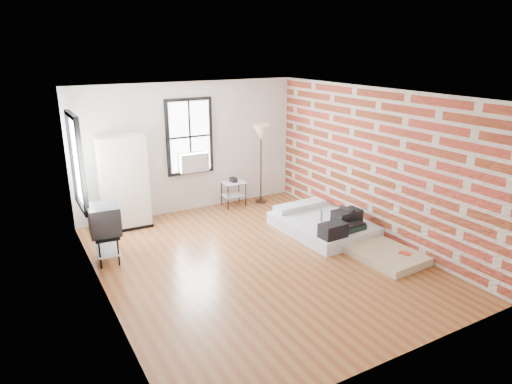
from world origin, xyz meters
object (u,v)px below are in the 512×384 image
wardrobe (124,183)px  side_table (234,187)px  mattress_bare (367,244)px  tv_stand (105,221)px  mattress_main (323,224)px  floor_lamp (261,136)px

wardrobe → side_table: wardrobe is taller
mattress_bare → tv_stand: (-4.13, 1.89, 0.59)m
mattress_main → floor_lamp: 2.60m
side_table → tv_stand: 3.44m
mattress_bare → wardrobe: size_ratio=0.98×
mattress_main → mattress_bare: 1.08m
wardrobe → side_table: size_ratio=2.79×
mattress_main → tv_stand: bearing=165.7°
mattress_main → wardrobe: size_ratio=1.05×
mattress_main → side_table: (-0.84, 2.25, 0.28)m
floor_lamp → mattress_main: bearing=-85.8°
mattress_main → floor_lamp: (-0.16, 2.18, 1.41)m
floor_lamp → wardrobe: bearing=180.0°
mattress_bare → side_table: (-1.01, 3.31, 0.34)m
floor_lamp → tv_stand: size_ratio=1.85×
mattress_bare → side_table: side_table is taller
wardrobe → floor_lamp: 3.19m
floor_lamp → tv_stand: 4.12m
wardrobe → side_table: (2.45, 0.07, -0.48)m
mattress_bare → side_table: size_ratio=2.72×
wardrobe → side_table: 2.50m
mattress_main → wardrobe: (-3.29, 2.18, 0.76)m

